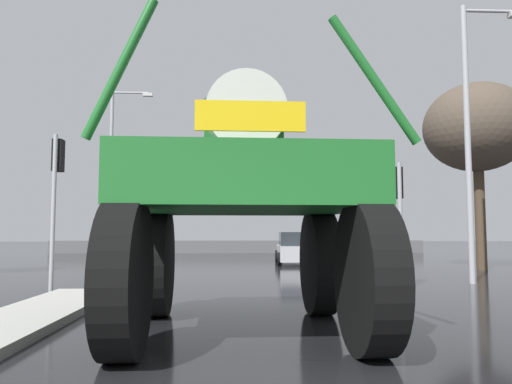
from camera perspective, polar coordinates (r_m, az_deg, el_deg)
name	(u,v)px	position (r m, az deg, el deg)	size (l,w,h in m)	color
ground_plane	(242,269)	(20.77, -1.64, -8.84)	(120.00, 120.00, 0.00)	black
oversize_sprayer	(243,204)	(7.63, -1.48, -1.37)	(4.15, 5.11, 4.38)	black
sedan_ahead	(296,249)	(23.97, 4.63, -6.55)	(2.02, 4.17, 1.52)	#B7B7BF
traffic_signal_near_left	(57,177)	(13.75, -22.02, 1.62)	(0.24, 0.54, 4.03)	#A8AAAF
traffic_signal_near_right	(398,197)	(13.63, 16.04, -0.60)	(0.24, 0.54, 3.35)	#A8AAAF
traffic_signal_far_left	(162,217)	(29.64, -10.81, -2.82)	(0.24, 0.55, 3.32)	#A8AAAF
streetlight_near_right	(472,126)	(16.44, 23.67, 6.96)	(2.04, 0.24, 8.49)	#A8AAAF
streetlight_far_left	(114,165)	(26.63, -16.08, 2.99)	(2.18, 0.24, 8.96)	#A8AAAF
bare_tree_right	(477,128)	(22.33, 24.14, 6.74)	(4.27, 4.27, 7.62)	#473828
roadside_barrier	(239,247)	(36.09, -2.01, -6.34)	(27.19, 0.24, 0.90)	#59595B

